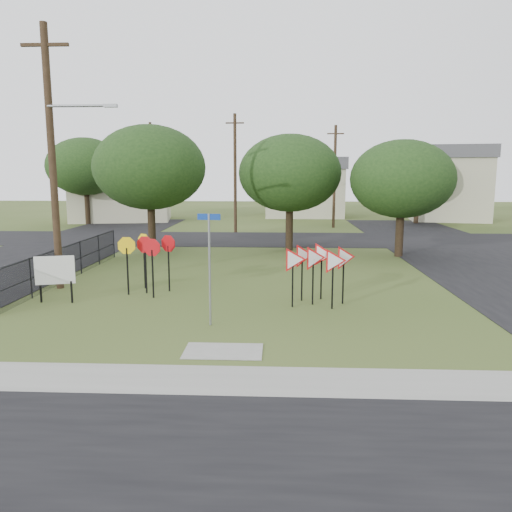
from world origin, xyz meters
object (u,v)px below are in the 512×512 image
Objects in this scene: street_name_sign at (210,263)px; info_board at (55,272)px; stop_sign_cluster at (147,250)px; yield_sign_cluster at (318,260)px.

info_board is at bearing 157.62° from street_name_sign.
street_name_sign reaches higher than info_board.
stop_sign_cluster reaches higher than info_board.
street_name_sign is 6.31m from info_board.
stop_sign_cluster is 0.84× the size of yield_sign_cluster.
stop_sign_cluster is at bearing 29.28° from info_board.
street_name_sign is 4.95m from stop_sign_cluster.
yield_sign_cluster is (3.38, 2.65, -0.34)m from street_name_sign.
stop_sign_cluster is 3.33m from info_board.
info_board is at bearing -150.72° from stop_sign_cluster.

